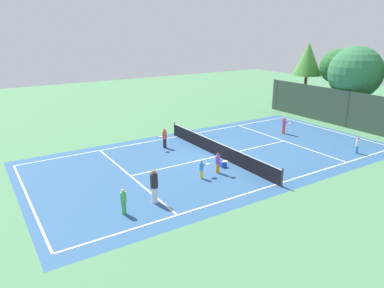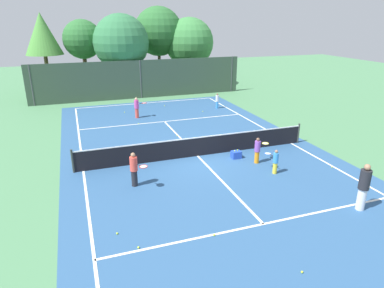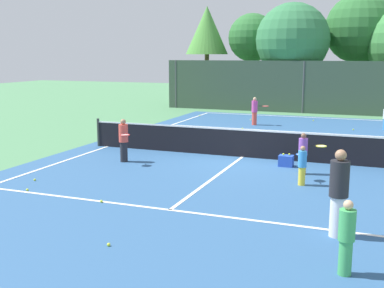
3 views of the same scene
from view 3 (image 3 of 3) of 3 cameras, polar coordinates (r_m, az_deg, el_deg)
ground_plane at (r=17.32m, az=5.94°, el=-1.53°), size 80.00×80.00×0.00m
court_surface at (r=17.32m, az=5.94°, el=-1.53°), size 13.00×25.00×0.01m
tennis_net at (r=17.22m, az=5.97°, el=0.13°), size 11.90×0.10×1.10m
perimeter_fence at (r=30.75m, az=12.94°, el=6.52°), size 18.00×0.12×3.20m
tree_0 at (r=35.21m, az=19.09°, el=12.67°), size 4.61×4.61×7.59m
tree_1 at (r=32.99m, az=11.73°, el=11.88°), size 4.78×4.78×6.91m
tree_2 at (r=35.54m, az=1.77°, el=13.13°), size 3.03×3.03×6.96m
tree_4 at (r=35.21m, az=7.09°, el=12.24°), size 3.37×3.37×6.43m
player_0 at (r=25.16m, az=7.39°, el=3.90°), size 0.88×0.40×1.43m
player_1 at (r=10.04m, az=16.83°, el=-5.48°), size 0.38×0.38×1.77m
player_3 at (r=8.45m, az=17.67°, el=-10.35°), size 0.27×0.27×1.28m
player_4 at (r=13.82m, az=12.80°, el=-2.35°), size 0.41×0.82×1.11m
player_5 at (r=15.05m, az=12.99°, el=-1.02°), size 0.85×0.50×1.26m
player_6 at (r=16.50m, az=-8.03°, el=0.49°), size 0.70×0.85×1.46m
ball_crate at (r=16.09m, az=10.98°, el=-1.94°), size 0.46×0.35×0.43m
tennis_ball_0 at (r=14.73m, az=-17.97°, el=-4.01°), size 0.07×0.07×0.07m
tennis_ball_1 at (r=27.32m, az=14.04°, el=2.69°), size 0.07×0.07×0.07m
tennis_ball_3 at (r=24.55m, az=18.39°, el=1.62°), size 0.07×0.07×0.07m
tennis_ball_4 at (r=28.72m, az=0.91°, el=3.38°), size 0.07×0.07×0.07m
tennis_ball_5 at (r=27.00m, az=6.90°, el=2.84°), size 0.07×0.07×0.07m
tennis_ball_6 at (r=23.84m, az=5.94°, el=1.85°), size 0.07×0.07×0.07m
tennis_ball_7 at (r=20.46m, az=8.17°, el=0.37°), size 0.07×0.07×0.07m
tennis_ball_8 at (r=9.55m, az=-9.75°, el=-11.55°), size 0.07×0.07×0.07m
tennis_ball_9 at (r=13.73m, az=-18.76°, el=-5.11°), size 0.07×0.07×0.07m
tennis_ball_10 at (r=12.23m, az=-10.58°, el=-6.62°), size 0.07×0.07×0.07m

